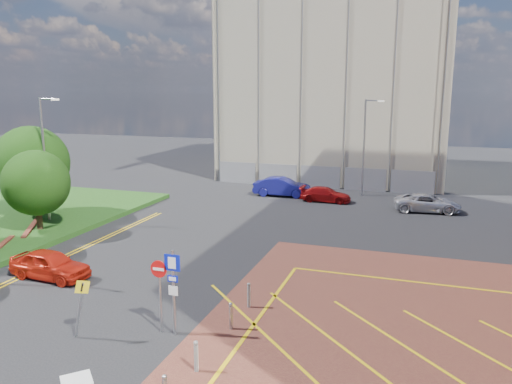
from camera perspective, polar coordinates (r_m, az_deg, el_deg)
The scene contains 14 objects.
ground at distance 18.59m, azimuth -12.15°, elevation -16.71°, with size 140.00×140.00×0.00m, color black.
tree_c at distance 33.09m, azimuth -23.83°, elevation 0.96°, with size 4.00×4.00×4.90m.
tree_d at distance 37.18m, azimuth -24.26°, elevation 3.05°, with size 5.00×5.00×6.08m.
lamp_left_far at distance 34.96m, azimuth -22.95°, elevation 3.98°, with size 1.53×0.16×8.00m.
lamp_back at distance 42.43m, azimuth 12.34°, elevation 5.41°, with size 1.53×0.16×8.00m.
sign_cluster at distance 18.41m, azimuth -10.02°, elevation -10.22°, with size 1.17×0.12×3.20m.
warning_sign at distance 18.99m, azimuth -19.42°, elevation -11.73°, with size 0.72×0.41×2.25m.
bollard_row at distance 16.11m, azimuth -7.93°, elevation -19.40°, with size 0.14×11.14×0.90m.
construction_building at distance 54.69m, azimuth 9.74°, elevation 13.81°, with size 21.20×19.20×22.00m, color #B2A591.
construction_fence at distance 45.28m, azimuth 8.57°, elevation 1.63°, with size 21.60×0.06×2.00m, color gray.
car_red_left at distance 25.62m, azimuth -22.48°, elevation -7.66°, with size 1.60×3.97×1.35m, color red.
car_blue_back at distance 41.72m, azimuth 3.01°, elevation 0.60°, with size 1.66×4.75×1.57m, color navy.
car_red_back at distance 40.00m, azimuth 7.95°, elevation -0.28°, with size 1.63×4.00×1.16m, color #9C0D0E.
car_silver_back at distance 38.46m, azimuth 18.98°, elevation -1.17°, with size 2.18×4.72×1.31m, color #BCBAC2.
Camera 1 is at (8.64, -13.96, 8.74)m, focal length 35.00 mm.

